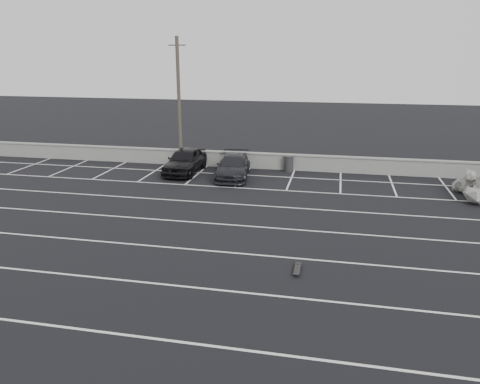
% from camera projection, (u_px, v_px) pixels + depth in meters
% --- Properties ---
extents(ground, '(120.00, 120.00, 0.00)m').
position_uv_depth(ground, '(161.00, 247.00, 18.73)').
color(ground, black).
rests_on(ground, ground).
extents(seawall, '(50.00, 0.45, 1.06)m').
position_uv_depth(seawall, '(236.00, 159.00, 31.71)').
color(seawall, gray).
rests_on(seawall, ground).
extents(stall_lines, '(36.00, 20.05, 0.01)m').
position_uv_depth(stall_lines, '(192.00, 212.00, 22.88)').
color(stall_lines, silver).
rests_on(stall_lines, ground).
extents(car_left, '(1.96, 4.76, 1.62)m').
position_uv_depth(car_left, '(185.00, 160.00, 30.16)').
color(car_left, black).
rests_on(car_left, ground).
extents(car_right, '(2.50, 4.95, 1.38)m').
position_uv_depth(car_right, '(233.00, 167.00, 29.04)').
color(car_right, black).
rests_on(car_right, ground).
extents(utility_pole, '(1.13, 0.23, 8.51)m').
position_uv_depth(utility_pole, '(179.00, 103.00, 30.61)').
color(utility_pole, '#4C4238').
rests_on(utility_pole, ground).
extents(trash_bin, '(0.85, 0.85, 1.01)m').
position_uv_depth(trash_bin, '(289.00, 164.00, 30.63)').
color(trash_bin, '#2A2A2D').
rests_on(trash_bin, ground).
extents(skateboard, '(0.24, 0.84, 0.10)m').
position_uv_depth(skateboard, '(297.00, 270.00, 16.58)').
color(skateboard, black).
rests_on(skateboard, ground).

